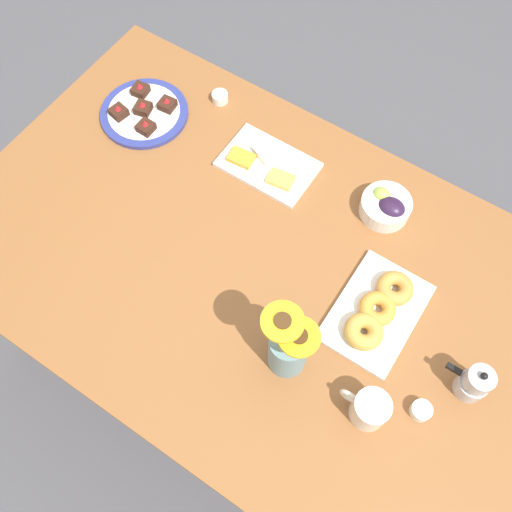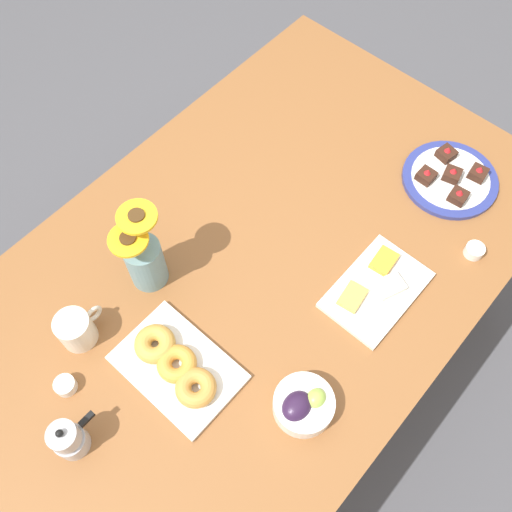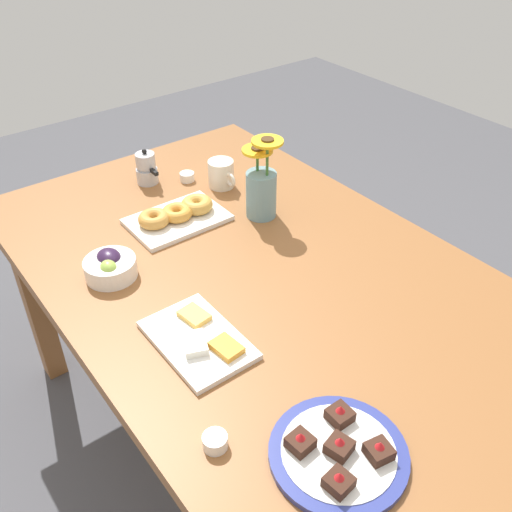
{
  "view_description": "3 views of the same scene",
  "coord_description": "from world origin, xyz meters",
  "px_view_note": "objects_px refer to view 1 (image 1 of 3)",
  "views": [
    {
      "loc": [
        -0.35,
        0.53,
        2.06
      ],
      "look_at": [
        0.0,
        0.0,
        0.78
      ],
      "focal_mm": 40.0,
      "sensor_mm": 36.0,
      "label": 1
    },
    {
      "loc": [
        -0.5,
        -0.45,
        2.0
      ],
      "look_at": [
        0.0,
        0.0,
        0.78
      ],
      "focal_mm": 40.0,
      "sensor_mm": 36.0,
      "label": 2
    },
    {
      "loc": [
        0.95,
        -0.72,
        1.66
      ],
      "look_at": [
        0.0,
        0.0,
        0.78
      ],
      "focal_mm": 40.0,
      "sensor_mm": 36.0,
      "label": 3
    }
  ],
  "objects_px": {
    "jam_cup_honey": "(220,97)",
    "flower_vase": "(288,348)",
    "cheese_platter": "(267,164)",
    "dining_table": "(256,277)",
    "jam_cup_berry": "(421,410)",
    "coffee_mug": "(369,409)",
    "grape_bowl": "(386,206)",
    "dessert_plate": "(144,112)",
    "moka_pot": "(475,382)",
    "croissant_platter": "(377,311)"
  },
  "relations": [
    {
      "from": "dessert_plate",
      "to": "flower_vase",
      "type": "height_order",
      "value": "flower_vase"
    },
    {
      "from": "croissant_platter",
      "to": "coffee_mug",
      "type": "bearing_deg",
      "value": 112.88
    },
    {
      "from": "cheese_platter",
      "to": "dessert_plate",
      "type": "bearing_deg",
      "value": 6.17
    },
    {
      "from": "coffee_mug",
      "to": "moka_pot",
      "type": "height_order",
      "value": "moka_pot"
    },
    {
      "from": "grape_bowl",
      "to": "dessert_plate",
      "type": "height_order",
      "value": "grape_bowl"
    },
    {
      "from": "dessert_plate",
      "to": "jam_cup_berry",
      "type": "bearing_deg",
      "value": 162.5
    },
    {
      "from": "dining_table",
      "to": "dessert_plate",
      "type": "height_order",
      "value": "dessert_plate"
    },
    {
      "from": "grape_bowl",
      "to": "cheese_platter",
      "type": "distance_m",
      "value": 0.35
    },
    {
      "from": "croissant_platter",
      "to": "moka_pot",
      "type": "height_order",
      "value": "moka_pot"
    },
    {
      "from": "coffee_mug",
      "to": "grape_bowl",
      "type": "height_order",
      "value": "coffee_mug"
    },
    {
      "from": "jam_cup_berry",
      "to": "coffee_mug",
      "type": "bearing_deg",
      "value": 34.8
    },
    {
      "from": "grape_bowl",
      "to": "jam_cup_berry",
      "type": "bearing_deg",
      "value": 126.44
    },
    {
      "from": "dining_table",
      "to": "dessert_plate",
      "type": "relative_size",
      "value": 6.2
    },
    {
      "from": "grape_bowl",
      "to": "jam_cup_honey",
      "type": "bearing_deg",
      "value": -7.32
    },
    {
      "from": "dining_table",
      "to": "jam_cup_honey",
      "type": "height_order",
      "value": "jam_cup_honey"
    },
    {
      "from": "jam_cup_berry",
      "to": "flower_vase",
      "type": "height_order",
      "value": "flower_vase"
    },
    {
      "from": "grape_bowl",
      "to": "jam_cup_berry",
      "type": "distance_m",
      "value": 0.53
    },
    {
      "from": "jam_cup_honey",
      "to": "dessert_plate",
      "type": "xyz_separation_m",
      "value": [
        0.15,
        0.17,
        -0.0
      ]
    },
    {
      "from": "jam_cup_honey",
      "to": "flower_vase",
      "type": "bearing_deg",
      "value": 136.11
    },
    {
      "from": "coffee_mug",
      "to": "jam_cup_berry",
      "type": "bearing_deg",
      "value": -145.2
    },
    {
      "from": "dessert_plate",
      "to": "cheese_platter",
      "type": "bearing_deg",
      "value": -173.83
    },
    {
      "from": "moka_pot",
      "to": "cheese_platter",
      "type": "bearing_deg",
      "value": -20.06
    },
    {
      "from": "cheese_platter",
      "to": "moka_pot",
      "type": "distance_m",
      "value": 0.77
    },
    {
      "from": "dessert_plate",
      "to": "moka_pot",
      "type": "bearing_deg",
      "value": 168.88
    },
    {
      "from": "jam_cup_honey",
      "to": "moka_pot",
      "type": "bearing_deg",
      "value": 158.21
    },
    {
      "from": "croissant_platter",
      "to": "dining_table",
      "type": "bearing_deg",
      "value": 7.95
    },
    {
      "from": "dining_table",
      "to": "flower_vase",
      "type": "xyz_separation_m",
      "value": [
        -0.2,
        0.17,
        0.17
      ]
    },
    {
      "from": "coffee_mug",
      "to": "jam_cup_berry",
      "type": "height_order",
      "value": "coffee_mug"
    },
    {
      "from": "coffee_mug",
      "to": "grape_bowl",
      "type": "relative_size",
      "value": 0.88
    },
    {
      "from": "dining_table",
      "to": "cheese_platter",
      "type": "distance_m",
      "value": 0.32
    },
    {
      "from": "jam_cup_honey",
      "to": "flower_vase",
      "type": "relative_size",
      "value": 0.19
    },
    {
      "from": "dining_table",
      "to": "cheese_platter",
      "type": "bearing_deg",
      "value": -62.38
    },
    {
      "from": "jam_cup_honey",
      "to": "moka_pot",
      "type": "distance_m",
      "value": 1.05
    },
    {
      "from": "flower_vase",
      "to": "dessert_plate",
      "type": "bearing_deg",
      "value": -28.19
    },
    {
      "from": "cheese_platter",
      "to": "croissant_platter",
      "type": "bearing_deg",
      "value": 154.27
    },
    {
      "from": "cheese_platter",
      "to": "dining_table",
      "type": "bearing_deg",
      "value": 117.62
    },
    {
      "from": "croissant_platter",
      "to": "dessert_plate",
      "type": "distance_m",
      "value": 0.88
    },
    {
      "from": "croissant_platter",
      "to": "jam_cup_honey",
      "type": "relative_size",
      "value": 5.83
    },
    {
      "from": "flower_vase",
      "to": "coffee_mug",
      "type": "bearing_deg",
      "value": 178.45
    },
    {
      "from": "flower_vase",
      "to": "moka_pot",
      "type": "height_order",
      "value": "flower_vase"
    },
    {
      "from": "jam_cup_honey",
      "to": "jam_cup_berry",
      "type": "height_order",
      "value": "same"
    },
    {
      "from": "grape_bowl",
      "to": "jam_cup_honey",
      "type": "relative_size",
      "value": 2.8
    },
    {
      "from": "croissant_platter",
      "to": "moka_pot",
      "type": "distance_m",
      "value": 0.27
    },
    {
      "from": "dining_table",
      "to": "grape_bowl",
      "type": "xyz_separation_m",
      "value": [
        -0.2,
        -0.32,
        0.12
      ]
    },
    {
      "from": "jam_cup_berry",
      "to": "cheese_platter",
      "type": "bearing_deg",
      "value": -29.86
    },
    {
      "from": "grape_bowl",
      "to": "jam_cup_berry",
      "type": "height_order",
      "value": "grape_bowl"
    },
    {
      "from": "flower_vase",
      "to": "moka_pot",
      "type": "distance_m",
      "value": 0.43
    },
    {
      "from": "dessert_plate",
      "to": "flower_vase",
      "type": "distance_m",
      "value": 0.85
    },
    {
      "from": "cheese_platter",
      "to": "flower_vase",
      "type": "height_order",
      "value": "flower_vase"
    },
    {
      "from": "jam_cup_honey",
      "to": "flower_vase",
      "type": "xyz_separation_m",
      "value": [
        -0.59,
        0.56,
        0.07
      ]
    }
  ]
}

